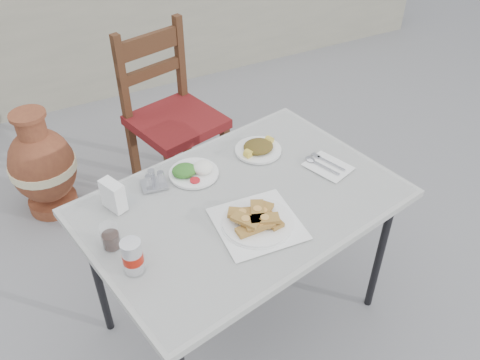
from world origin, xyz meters
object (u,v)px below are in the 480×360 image
salad_chopped_plate (258,148)px  cola_glass (111,238)px  cafe_table (242,209)px  terracotta_urn (43,166)px  pide_plate (258,218)px  napkin_holder (113,195)px  condiment_caddy (154,181)px  soda_can (133,256)px  salad_rice_plate (193,171)px  chair (171,116)px

salad_chopped_plate → cola_glass: 0.77m
cafe_table → terracotta_urn: 1.40m
cola_glass → pide_plate: bearing=-15.0°
cola_glass → napkin_holder: bearing=70.5°
condiment_caddy → terracotta_urn: size_ratio=0.17×
condiment_caddy → pide_plate: bearing=-55.5°
cafe_table → cola_glass: 0.52m
pide_plate → condiment_caddy: condiment_caddy is taller
soda_can → condiment_caddy: soda_can is taller
terracotta_urn → napkin_holder: bearing=-79.9°
soda_can → cafe_table: bearing=17.2°
salad_chopped_plate → cafe_table: bearing=-129.8°
salad_chopped_plate → cola_glass: bearing=-160.2°
cafe_table → soda_can: size_ratio=10.65×
salad_chopped_plate → soda_can: (-0.69, -0.40, 0.05)m
salad_rice_plate → condiment_caddy: (-0.17, 0.00, 0.01)m
pide_plate → soda_can: soda_can is taller
chair → terracotta_urn: size_ratio=1.56×
cola_glass → condiment_caddy: cola_glass is taller
cafe_table → soda_can: soda_can is taller
salad_chopped_plate → soda_can: size_ratio=1.62×
pide_plate → chair: (0.10, 1.17, -0.24)m
salad_rice_plate → chair: chair is taller
salad_rice_plate → terracotta_urn: size_ratio=0.32×
soda_can → condiment_caddy: bearing=61.5°
chair → terracotta_urn: bearing=151.9°
cafe_table → pide_plate: size_ratio=4.19×
soda_can → chair: bearing=64.1°
pide_plate → terracotta_urn: bearing=114.6°
cafe_table → napkin_holder: size_ratio=11.35×
cafe_table → soda_can: bearing=-162.8°
salad_chopped_plate → terracotta_urn: bearing=131.5°
cafe_table → condiment_caddy: (-0.27, 0.23, 0.08)m
soda_can → cola_glass: soda_can is taller
terracotta_urn → soda_can: bearing=-83.7°
salad_chopped_plate → soda_can: bearing=-149.9°
pide_plate → salad_chopped_plate: (0.22, 0.40, -0.01)m
chair → pide_plate: bearing=-109.3°
salad_rice_plate → napkin_holder: bearing=-172.0°
cola_glass → condiment_caddy: bearing=45.1°
soda_can → napkin_holder: bearing=84.4°
chair → napkin_holder: bearing=-136.8°
cafe_table → cola_glass: size_ratio=14.00×
napkin_holder → condiment_caddy: napkin_holder is taller
soda_can → terracotta_urn: soda_can is taller
napkin_holder → chair: (0.54, 0.84, -0.27)m
pide_plate → terracotta_urn: pide_plate is taller
cola_glass → soda_can: bearing=-75.2°
salad_chopped_plate → pide_plate: bearing=-119.4°
soda_can → condiment_caddy: (0.21, 0.38, -0.04)m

